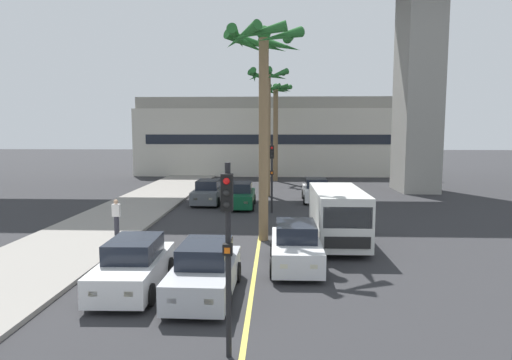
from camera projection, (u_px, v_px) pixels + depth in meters
The scene contains 16 objects.
sidewalk_left at pixel (68, 245), 18.73m from camera, with size 4.80×80.00×0.15m, color gray.
lane_stripe_center at pixel (263, 213), 26.33m from camera, with size 0.14×56.00×0.01m, color #DBCC4C.
pier_building_backdrop at pixel (269, 137), 50.03m from camera, with size 28.62×8.04×8.30m.
car_queue_front at pixel (134, 266), 13.63m from camera, with size 1.92×4.14×1.56m.
car_queue_second at pixel (240, 196), 28.22m from camera, with size 1.86×4.11×1.56m.
car_queue_third at pixel (316, 191), 30.56m from camera, with size 1.89×4.13×1.56m.
car_queue_fourth at pixel (296, 247), 15.96m from camera, with size 1.84×4.10×1.56m.
car_queue_fifth at pixel (205, 272), 13.12m from camera, with size 1.90×4.13×1.56m.
car_queue_sixth at pixel (208, 193), 29.61m from camera, with size 1.84×4.10×1.56m.
delivery_van at pixel (338, 215), 18.96m from camera, with size 2.18×5.26×2.36m.
traffic_light_median_near at pixel (228, 234), 9.26m from camera, with size 0.24×0.37×4.20m.
traffic_light_median_far at pixel (272, 167), 25.94m from camera, with size 0.24×0.37×4.20m.
palm_tree_near_median at pixel (263, 70), 19.05m from camera, with size 3.52×3.55×9.25m.
palm_tree_mid_median at pixel (276, 105), 42.18m from camera, with size 3.11×3.14×9.23m.
palm_tree_far_median at pixel (268, 98), 32.30m from camera, with size 3.10×3.18×9.37m.
pedestrian_mid_block at pixel (116, 216), 20.07m from camera, with size 0.34×0.22×1.62m.
Camera 1 is at (0.70, -1.95, 4.86)m, focal length 31.35 mm.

